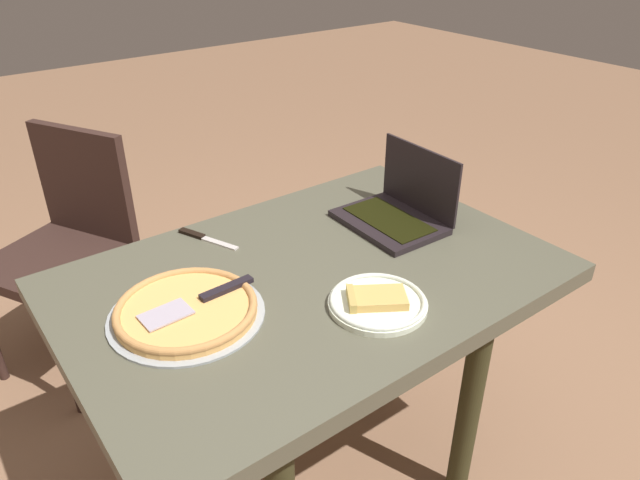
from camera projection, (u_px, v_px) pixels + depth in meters
The scene contains 7 objects.
ground_plane at pixel (313, 473), 1.88m from camera, with size 12.00×12.00×0.00m, color #90684C.
dining_table at pixel (312, 303), 1.54m from camera, with size 1.23×0.84×0.77m.
laptop at pixel (399, 208), 1.71m from camera, with size 0.23×0.31×0.21m.
pizza_plate at pixel (377, 302), 1.36m from camera, with size 0.23×0.23×0.04m.
pizza_tray at pixel (186, 310), 1.33m from camera, with size 0.36×0.36×0.04m.
table_knife at pixel (202, 237), 1.64m from camera, with size 0.09×0.19×0.01m.
chair_near at pixel (69, 238), 2.14m from camera, with size 0.59×0.59×0.90m.
Camera 1 is at (-0.74, -1.02, 1.58)m, focal length 32.95 mm.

